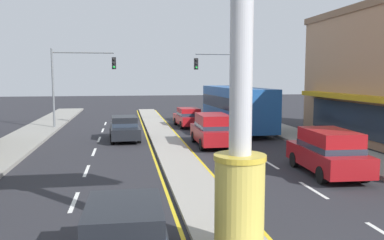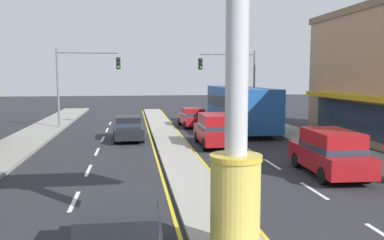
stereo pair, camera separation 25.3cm
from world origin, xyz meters
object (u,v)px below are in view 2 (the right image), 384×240
sedan_near_left_lane (192,117)px  sedan_mid_left_lane (128,128)px  suv_near_right_lane (330,152)px  traffic_light_right_side (234,74)px  district_sign (237,61)px  traffic_light_left_side (81,74)px  suv_kerb_right (215,130)px  bus_far_right_lane (240,106)px

sedan_near_left_lane → sedan_mid_left_lane: 7.93m
suv_near_right_lane → sedan_mid_left_lane: 13.52m
traffic_light_right_side → sedan_mid_left_lane: 11.49m
district_sign → suv_near_right_lane: (5.85, 6.91, -3.46)m
sedan_mid_left_lane → district_sign: bearing=-81.7°
traffic_light_left_side → sedan_near_left_lane: traffic_light_left_side is taller
suv_kerb_right → traffic_light_left_side: bearing=133.5°
traffic_light_right_side → suv_near_right_lane: traffic_light_right_side is taller
suv_near_right_lane → bus_far_right_lane: size_ratio=0.42×
traffic_light_right_side → suv_kerb_right: (-3.59, -9.74, -3.26)m
suv_near_right_lane → sedan_mid_left_lane: (-8.41, 10.58, -0.20)m
traffic_light_right_side → sedan_near_left_lane: (-3.58, -0.60, -3.46)m
bus_far_right_lane → sedan_near_left_lane: 4.21m
traffic_light_right_side → suv_near_right_lane: 17.56m
suv_near_right_lane → bus_far_right_lane: 14.28m
bus_far_right_lane → sedan_mid_left_lane: 9.24m
traffic_light_right_side → suv_near_right_lane: size_ratio=1.32×
bus_far_right_lane → sedan_mid_left_lane: size_ratio=2.58×
traffic_light_right_side → sedan_mid_left_lane: traffic_light_right_side is taller
district_sign → bus_far_right_lane: size_ratio=0.70×
sedan_mid_left_lane → sedan_near_left_lane: bearing=49.8°
bus_far_right_lane → sedan_near_left_lane: (-3.30, 2.39, -1.08)m
suv_kerb_right → sedan_mid_left_lane: bearing=149.0°
district_sign → traffic_light_right_side: bearing=75.7°
district_sign → traffic_light_left_side: size_ratio=1.28×
traffic_light_left_side → sedan_near_left_lane: (8.70, -0.02, -3.46)m
bus_far_right_lane → suv_kerb_right: bearing=-116.1°
sedan_mid_left_lane → suv_kerb_right: suv_kerb_right is taller
sedan_near_left_lane → bus_far_right_lane: bearing=-36.0°
suv_near_right_lane → bus_far_right_lane: bearing=90.0°
traffic_light_right_side → sedan_mid_left_lane: size_ratio=1.42×
district_sign → bus_far_right_lane: (5.85, 21.17, -2.58)m
suv_near_right_lane → sedan_near_left_lane: suv_near_right_lane is taller
district_sign → sedan_mid_left_lane: district_sign is taller
district_sign → suv_near_right_lane: district_sign is taller
traffic_light_left_side → sedan_near_left_lane: 9.36m
traffic_light_right_side → bus_far_right_lane: bearing=-95.5°
district_sign → sedan_near_left_lane: (2.56, 23.56, -3.66)m
traffic_light_right_side → bus_far_right_lane: traffic_light_right_side is taller
traffic_light_left_side → bus_far_right_lane: (12.00, -2.41, -2.38)m
bus_far_right_lane → suv_kerb_right: size_ratio=2.44×
district_sign → sedan_near_left_lane: size_ratio=1.80×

